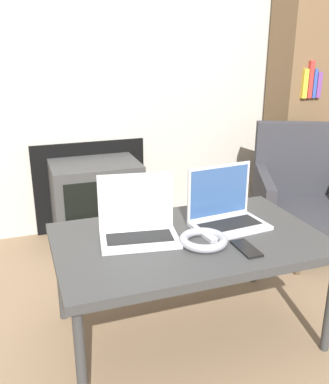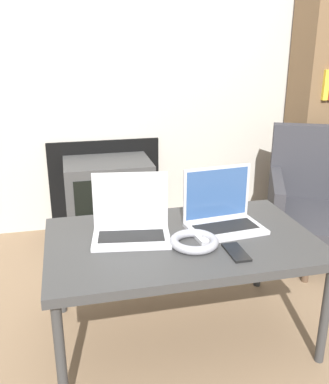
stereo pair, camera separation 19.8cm
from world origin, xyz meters
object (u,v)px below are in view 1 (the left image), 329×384
object	(u,v)px
phone	(246,248)
armchair	(303,188)
laptop_left	(138,223)
tv	(97,202)
headphones	(203,240)
laptop_right	(225,211)

from	to	relation	value
phone	armchair	bearing A→B (deg)	43.03
laptop_left	tv	bearing A→B (deg)	98.14
headphones	phone	distance (m)	0.17
laptop_left	armchair	xyz separation A→B (m)	(1.25, 0.58, -0.18)
phone	laptop_right	bearing A→B (deg)	82.66
headphones	phone	world-z (taller)	headphones
laptop_left	laptop_right	bearing A→B (deg)	8.65
laptop_right	headphones	xyz separation A→B (m)	(-0.17, -0.15, -0.05)
laptop_left	tv	size ratio (longest dim) A/B	0.63
laptop_left	headphones	world-z (taller)	laptop_left
laptop_left	phone	distance (m)	0.44
headphones	tv	size ratio (longest dim) A/B	0.36
laptop_left	phone	xyz separation A→B (m)	(0.36, -0.25, -0.06)
laptop_right	tv	bearing A→B (deg)	105.11
laptop_left	headphones	xyz separation A→B (m)	(0.22, -0.15, -0.05)
tv	armchair	world-z (taller)	armchair
phone	tv	size ratio (longest dim) A/B	0.28
tv	armchair	distance (m)	1.31
laptop_left	armchair	bearing A→B (deg)	33.72
headphones	armchair	xyz separation A→B (m)	(1.02, 0.73, -0.13)
headphones	armchair	world-z (taller)	armchair
laptop_left	laptop_right	xyz separation A→B (m)	(0.39, 0.00, 0.00)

